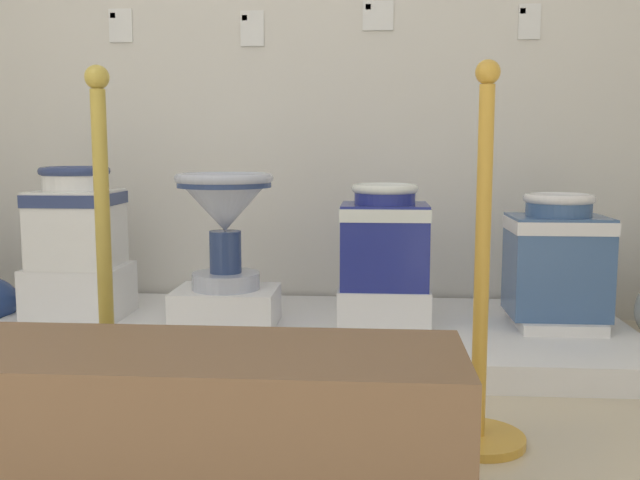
{
  "coord_description": "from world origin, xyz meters",
  "views": [
    {
      "loc": [
        1.86,
        -0.35,
        0.79
      ],
      "look_at": [
        1.66,
        2.42,
        0.43
      ],
      "focal_mm": 39.92,
      "sensor_mm": 36.0,
      "label": 1
    }
  ],
  "objects": [
    {
      "name": "display_platform",
      "position": [
        1.61,
        2.42,
        0.05
      ],
      "size": [
        2.53,
        1.05,
        0.1
      ],
      "primitive_type": "cube",
      "color": "white",
      "rests_on": "ground_plane"
    },
    {
      "name": "plinth_block_squat_floral",
      "position": [
        0.65,
        2.46,
        0.2
      ],
      "size": [
        0.38,
        0.32,
        0.21
      ],
      "primitive_type": "cube",
      "color": "white",
      "rests_on": "display_platform"
    },
    {
      "name": "antique_toilet_squat_floral",
      "position": [
        0.65,
        2.46,
        0.52
      ],
      "size": [
        0.32,
        0.33,
        0.41
      ],
      "color": "white",
      "rests_on": "plinth_block_squat_floral"
    },
    {
      "name": "plinth_block_broad_patterned",
      "position": [
        1.29,
        2.36,
        0.17
      ],
      "size": [
        0.4,
        0.3,
        0.15
      ],
      "primitive_type": "cube",
      "color": "white",
      "rests_on": "display_platform"
    },
    {
      "name": "antique_toilet_broad_patterned",
      "position": [
        1.29,
        2.36,
        0.56
      ],
      "size": [
        0.38,
        0.38,
        0.45
      ],
      "color": "silver",
      "rests_on": "plinth_block_broad_patterned"
    },
    {
      "name": "plinth_block_leftmost",
      "position": [
        1.91,
        2.46,
        0.17
      ],
      "size": [
        0.36,
        0.32,
        0.14
      ],
      "primitive_type": "cube",
      "color": "white",
      "rests_on": "display_platform"
    },
    {
      "name": "antique_toilet_leftmost",
      "position": [
        1.91,
        2.46,
        0.45
      ],
      "size": [
        0.35,
        0.3,
        0.41
      ],
      "color": "navy",
      "rests_on": "plinth_block_leftmost"
    },
    {
      "name": "plinth_block_tall_cobalt",
      "position": [
        2.58,
        2.46,
        0.12
      ],
      "size": [
        0.31,
        0.38,
        0.04
      ],
      "primitive_type": "cube",
      "color": "white",
      "rests_on": "display_platform"
    },
    {
      "name": "antique_toilet_tall_cobalt",
      "position": [
        2.58,
        2.46,
        0.38
      ],
      "size": [
        0.37,
        0.32,
        0.48
      ],
      "color": "#3F6091",
      "rests_on": "plinth_block_tall_cobalt"
    },
    {
      "name": "info_placard_first",
      "position": [
        0.69,
        2.95,
        1.36
      ],
      "size": [
        0.11,
        0.01,
        0.15
      ],
      "color": "white"
    },
    {
      "name": "info_placard_second",
      "position": [
        1.31,
        2.95,
        1.33
      ],
      "size": [
        0.11,
        0.01,
        0.16
      ],
      "color": "white"
    },
    {
      "name": "info_placard_third",
      "position": [
        1.88,
        2.95,
        1.38
      ],
      "size": [
        0.14,
        0.01,
        0.13
      ],
      "color": "white"
    },
    {
      "name": "info_placard_fourth",
      "position": [
        2.55,
        2.95,
        1.35
      ],
      "size": [
        0.1,
        0.01,
        0.15
      ],
      "color": "white"
    },
    {
      "name": "stanchion_post_near_left",
      "position": [
        1.15,
        1.48,
        0.33
      ],
      "size": [
        0.23,
        0.23,
        1.01
      ],
      "color": "gold",
      "rests_on": "ground_plane"
    },
    {
      "name": "stanchion_post_near_right",
      "position": [
        2.15,
        1.51,
        0.3
      ],
      "size": [
        0.26,
        0.26,
        1.02
      ],
      "color": "gold",
      "rests_on": "ground_plane"
    },
    {
      "name": "museum_bench",
      "position": [
        1.5,
        0.99,
        0.2
      ],
      "size": [
        1.1,
        0.36,
        0.4
      ],
      "primitive_type": "cube",
      "color": "brown",
      "rests_on": "ground_plane"
    }
  ]
}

